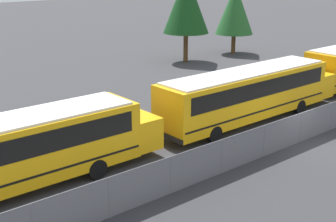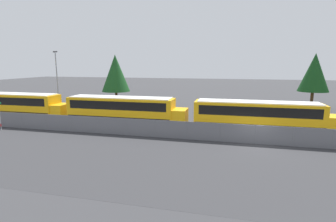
# 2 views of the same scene
# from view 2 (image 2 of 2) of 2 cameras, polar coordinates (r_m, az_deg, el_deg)

# --- Properties ---
(ground_plane) EXTENTS (200.00, 200.00, 0.00)m
(ground_plane) POSITION_cam_2_polar(r_m,az_deg,el_deg) (24.31, 18.40, -6.79)
(ground_plane) COLOR #38383A
(road_strip) EXTENTS (148.62, 12.00, 0.01)m
(road_strip) POSITION_cam_2_polar(r_m,az_deg,el_deg) (18.67, 19.91, -12.10)
(road_strip) COLOR #333335
(road_strip) RESTS_ON ground_plane
(fence) EXTENTS (114.69, 0.07, 1.68)m
(fence) POSITION_cam_2_polar(r_m,az_deg,el_deg) (24.08, 18.52, -4.84)
(fence) COLOR #9EA0A5
(fence) RESTS_ON ground_plane
(school_bus_1) EXTENTS (13.98, 2.64, 3.18)m
(school_bus_1) POSITION_cam_2_polar(r_m,az_deg,el_deg) (38.85, -30.30, 1.43)
(school_bus_1) COLOR #EDA80F
(school_bus_1) RESTS_ON ground_plane
(school_bus_2) EXTENTS (13.98, 2.64, 3.18)m
(school_bus_2) POSITION_cam_2_polar(r_m,az_deg,el_deg) (30.44, -9.71, 0.61)
(school_bus_2) COLOR #EDA80F
(school_bus_2) RESTS_ON ground_plane
(school_bus_3) EXTENTS (13.98, 2.64, 3.18)m
(school_bus_3) POSITION_cam_2_polar(r_m,az_deg,el_deg) (27.92, 19.32, -0.69)
(school_bus_3) COLOR #EDA80F
(school_bus_3) RESTS_ON ground_plane
(street_sign) EXTENTS (0.70, 0.09, 3.07)m
(street_sign) POSITION_cam_2_polar(r_m,az_deg,el_deg) (32.44, -32.78, -0.77)
(street_sign) COLOR #B7B7BC
(street_sign) RESTS_ON ground_plane
(light_pole) EXTENTS (0.60, 0.24, 8.79)m
(light_pole) POSITION_cam_2_polar(r_m,az_deg,el_deg) (44.39, -23.01, 6.72)
(light_pole) COLOR gray
(light_pole) RESTS_ON ground_plane
(tree_0) EXTENTS (4.33, 4.33, 8.43)m
(tree_0) POSITION_cam_2_polar(r_m,az_deg,el_deg) (44.65, 29.25, 7.30)
(tree_0) COLOR #51381E
(tree_0) RESTS_ON ground_plane
(tree_1) EXTENTS (4.87, 4.87, 8.44)m
(tree_1) POSITION_cam_2_polar(r_m,az_deg,el_deg) (46.81, -11.35, 8.07)
(tree_1) COLOR #51381E
(tree_1) RESTS_ON ground_plane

